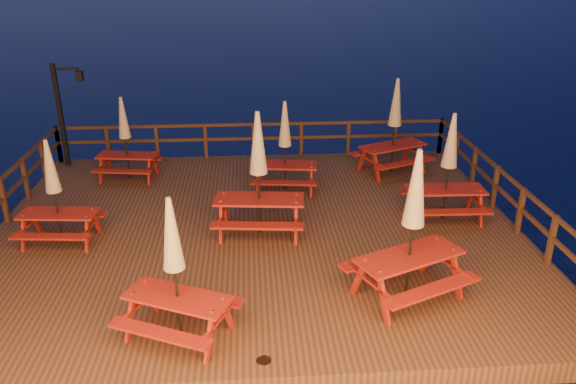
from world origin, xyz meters
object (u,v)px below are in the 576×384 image
picnic_table_0 (125,137)px  picnic_table_1 (285,145)px  lamp_post (65,106)px  picnic_table_2 (449,166)px

picnic_table_0 → picnic_table_1: picnic_table_1 is taller
lamp_post → picnic_table_0: bearing=-32.8°
lamp_post → picnic_table_2: bearing=-24.1°
picnic_table_1 → lamp_post: bearing=166.2°
lamp_post → picnic_table_1: 6.63m
lamp_post → picnic_table_2: size_ratio=1.16×
picnic_table_0 → picnic_table_1: bearing=-6.9°
lamp_post → picnic_table_0: 2.31m
picnic_table_0 → picnic_table_2: 8.55m
lamp_post → picnic_table_0: size_ratio=1.29×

